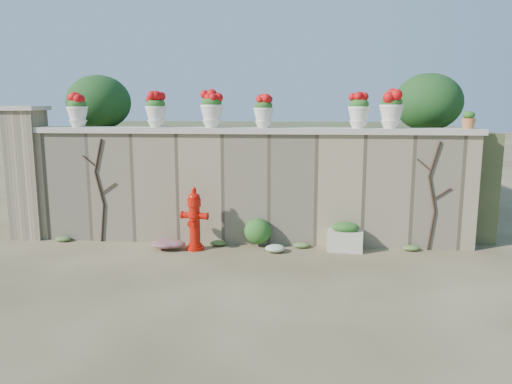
# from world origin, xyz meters

# --- Properties ---
(ground) EXTENTS (80.00, 80.00, 0.00)m
(ground) POSITION_xyz_m (0.00, 0.00, 0.00)
(ground) COLOR #4D4026
(ground) RESTS_ON ground
(stone_wall) EXTENTS (8.00, 0.40, 2.00)m
(stone_wall) POSITION_xyz_m (0.00, 1.80, 1.00)
(stone_wall) COLOR gray
(stone_wall) RESTS_ON ground
(wall_cap) EXTENTS (8.10, 0.52, 0.10)m
(wall_cap) POSITION_xyz_m (0.00, 1.80, 2.05)
(wall_cap) COLOR beige
(wall_cap) RESTS_ON stone_wall
(gate_pillar) EXTENTS (0.72, 0.72, 2.48)m
(gate_pillar) POSITION_xyz_m (-4.15, 1.80, 1.26)
(gate_pillar) COLOR gray
(gate_pillar) RESTS_ON ground
(raised_fill) EXTENTS (9.00, 6.00, 2.00)m
(raised_fill) POSITION_xyz_m (0.00, 5.00, 1.00)
(raised_fill) COLOR #384C23
(raised_fill) RESTS_ON ground
(back_shrub_left) EXTENTS (1.30, 1.30, 1.10)m
(back_shrub_left) POSITION_xyz_m (-3.20, 3.00, 2.55)
(back_shrub_left) COLOR #143814
(back_shrub_left) RESTS_ON raised_fill
(back_shrub_right) EXTENTS (1.30, 1.30, 1.10)m
(back_shrub_right) POSITION_xyz_m (3.40, 3.00, 2.55)
(back_shrub_right) COLOR #143814
(back_shrub_right) RESTS_ON raised_fill
(vine_left) EXTENTS (0.60, 0.04, 1.91)m
(vine_left) POSITION_xyz_m (-2.67, 1.58, 0.99)
(vine_left) COLOR black
(vine_left) RESTS_ON ground
(vine_right) EXTENTS (0.60, 0.04, 1.91)m
(vine_right) POSITION_xyz_m (3.23, 1.58, 0.99)
(vine_right) COLOR black
(vine_right) RESTS_ON ground
(fire_hydrant) EXTENTS (0.48, 0.34, 1.10)m
(fire_hydrant) POSITION_xyz_m (-0.85, 1.23, 0.55)
(fire_hydrant) COLOR #BB1207
(fire_hydrant) RESTS_ON ground
(planter_box) EXTENTS (0.64, 0.42, 0.50)m
(planter_box) POSITION_xyz_m (1.76, 1.42, 0.23)
(planter_box) COLOR beige
(planter_box) RESTS_ON ground
(green_shrub) EXTENTS (0.67, 0.61, 0.64)m
(green_shrub) POSITION_xyz_m (0.20, 1.55, 0.32)
(green_shrub) COLOR #1E5119
(green_shrub) RESTS_ON ground
(magenta_clump) EXTENTS (0.91, 0.61, 0.24)m
(magenta_clump) POSITION_xyz_m (-1.22, 1.18, 0.12)
(magenta_clump) COLOR #AD226D
(magenta_clump) RESTS_ON ground
(white_flowers) EXTENTS (0.45, 0.36, 0.16)m
(white_flowers) POSITION_xyz_m (0.54, 1.19, 0.08)
(white_flowers) COLOR white
(white_flowers) RESTS_ON ground
(urn_pot_0) EXTENTS (0.38, 0.38, 0.60)m
(urn_pot_0) POSITION_xyz_m (-3.11, 1.80, 2.40)
(urn_pot_0) COLOR silver
(urn_pot_0) RESTS_ON wall_cap
(urn_pot_1) EXTENTS (0.39, 0.39, 0.61)m
(urn_pot_1) POSITION_xyz_m (-1.64, 1.80, 2.40)
(urn_pot_1) COLOR silver
(urn_pot_1) RESTS_ON wall_cap
(urn_pot_2) EXTENTS (0.41, 0.41, 0.65)m
(urn_pot_2) POSITION_xyz_m (-0.62, 1.80, 2.42)
(urn_pot_2) COLOR silver
(urn_pot_2) RESTS_ON wall_cap
(urn_pot_3) EXTENTS (0.36, 0.36, 0.56)m
(urn_pot_3) POSITION_xyz_m (0.30, 1.80, 2.38)
(urn_pot_3) COLOR silver
(urn_pot_3) RESTS_ON wall_cap
(urn_pot_4) EXTENTS (0.38, 0.38, 0.60)m
(urn_pot_4) POSITION_xyz_m (1.96, 1.80, 2.40)
(urn_pot_4) COLOR silver
(urn_pot_4) RESTS_ON wall_cap
(urn_pot_5) EXTENTS (0.42, 0.42, 0.65)m
(urn_pot_5) POSITION_xyz_m (2.50, 1.80, 2.42)
(urn_pot_5) COLOR silver
(urn_pot_5) RESTS_ON wall_cap
(terracotta_pot) EXTENTS (0.24, 0.24, 0.29)m
(terracotta_pot) POSITION_xyz_m (3.80, 1.80, 2.23)
(terracotta_pot) COLOR #BB6B39
(terracotta_pot) RESTS_ON wall_cap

